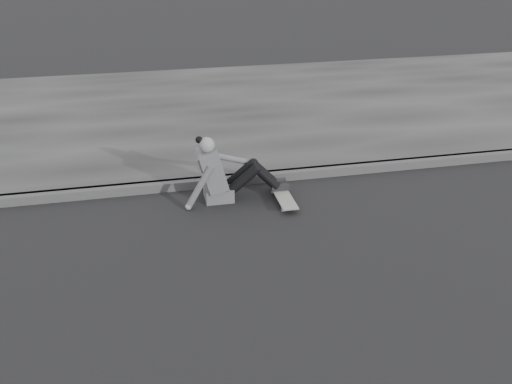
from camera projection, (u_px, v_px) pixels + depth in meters
curb at (421, 163)px, 8.33m from camera, size 24.00×0.16×0.12m
sidewalk at (348, 102)px, 10.98m from camera, size 24.00×6.00×0.12m
skateboard at (283, 196)px, 7.31m from camera, size 0.20×0.78×0.09m
seated_woman at (223, 173)px, 7.26m from camera, size 1.38×0.46×0.88m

